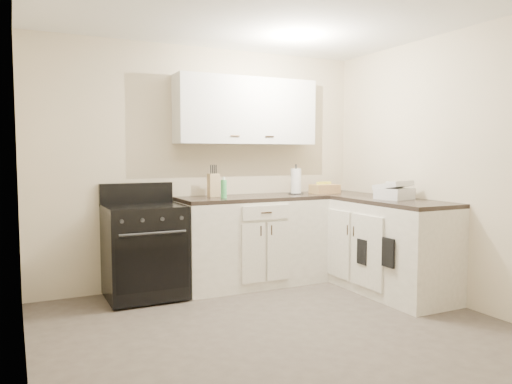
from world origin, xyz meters
name	(u,v)px	position (x,y,z in m)	size (l,w,h in m)	color
floor	(288,336)	(0.00, 0.00, 0.00)	(3.60, 3.60, 0.00)	#473F38
wall_back	(204,167)	(0.00, 1.80, 1.25)	(3.60, 3.60, 0.00)	beige
wall_right	(462,169)	(1.80, 0.00, 1.25)	(3.60, 3.60, 0.00)	beige
wall_left	(20,177)	(-1.80, 0.00, 1.25)	(3.60, 3.60, 0.00)	beige
wall_front	(502,187)	(0.00, -1.80, 1.25)	(3.60, 3.60, 0.00)	beige
base_cabinets_back	(252,242)	(0.43, 1.50, 0.45)	(1.55, 0.60, 0.90)	white
base_cabinets_right	(373,244)	(1.50, 0.85, 0.45)	(0.60, 1.90, 0.90)	white
countertop_back	(252,198)	(0.43, 1.50, 0.92)	(1.55, 0.60, 0.04)	black
countertop_right	(373,199)	(1.50, 0.85, 0.92)	(0.60, 1.90, 0.04)	black
upper_cabinets	(246,111)	(0.43, 1.65, 1.84)	(1.55, 0.30, 0.70)	white
stove	(145,251)	(-0.73, 1.48, 0.46)	(0.72, 0.62, 0.88)	black
knife_block	(214,185)	(0.04, 1.62, 1.06)	(0.11, 0.10, 0.24)	tan
paper_towel	(296,181)	(0.98, 1.55, 1.08)	(0.12, 0.12, 0.28)	white
soap_bottle	(224,189)	(0.07, 1.42, 1.03)	(0.06, 0.06, 0.18)	#46B862
wicker_basket	(325,189)	(1.33, 1.49, 0.99)	(0.30, 0.20, 0.10)	tan
countertop_grill	(394,194)	(1.53, 0.57, 1.00)	(0.30, 0.28, 0.11)	silver
glass_jar	(391,190)	(1.53, 0.63, 1.03)	(0.10, 0.10, 0.17)	silver
oven_mitt_near	(388,253)	(1.18, 0.24, 0.50)	(0.02, 0.15, 0.26)	black
oven_mitt_far	(362,252)	(1.18, 0.61, 0.44)	(0.02, 0.14, 0.24)	black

